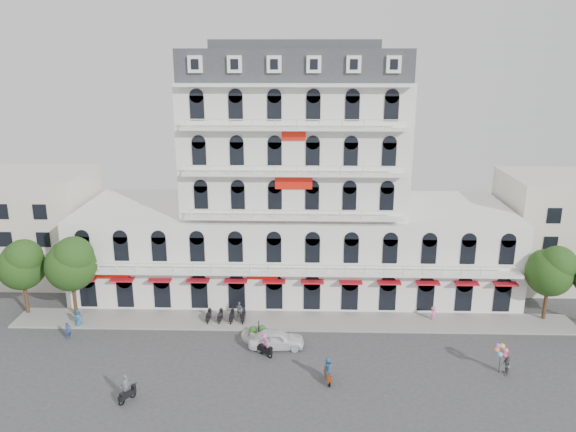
{
  "coord_description": "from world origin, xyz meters",
  "views": [
    {
      "loc": [
        0.85,
        -39.41,
        24.73
      ],
      "look_at": [
        -0.48,
        10.0,
        10.21
      ],
      "focal_mm": 35.0,
      "sensor_mm": 36.0,
      "label": 1
    }
  ],
  "objects_px": {
    "rider_east": "(328,370)",
    "rider_center": "(265,344)",
    "balloon_vendor": "(504,360)",
    "parked_car": "(276,339)",
    "rider_west": "(127,389)"
  },
  "relations": [
    {
      "from": "rider_west",
      "to": "rider_center",
      "type": "bearing_deg",
      "value": -24.68
    },
    {
      "from": "rider_center",
      "to": "balloon_vendor",
      "type": "xyz_separation_m",
      "value": [
        19.19,
        -2.32,
        0.18
      ]
    },
    {
      "from": "rider_east",
      "to": "balloon_vendor",
      "type": "xyz_separation_m",
      "value": [
        14.02,
        1.55,
        0.17
      ]
    },
    {
      "from": "rider_east",
      "to": "rider_center",
      "type": "height_order",
      "value": "rider_east"
    },
    {
      "from": "parked_car",
      "to": "rider_east",
      "type": "height_order",
      "value": "rider_east"
    },
    {
      "from": "balloon_vendor",
      "to": "rider_center",
      "type": "bearing_deg",
      "value": 173.12
    },
    {
      "from": "parked_car",
      "to": "balloon_vendor",
      "type": "bearing_deg",
      "value": -104.75
    },
    {
      "from": "parked_car",
      "to": "rider_center",
      "type": "xyz_separation_m",
      "value": [
        -0.91,
        -1.37,
        0.25
      ]
    },
    {
      "from": "rider_east",
      "to": "rider_center",
      "type": "distance_m",
      "value": 6.45
    },
    {
      "from": "parked_car",
      "to": "rider_east",
      "type": "bearing_deg",
      "value": -144.24
    },
    {
      "from": "rider_west",
      "to": "rider_east",
      "type": "relative_size",
      "value": 1.01
    },
    {
      "from": "balloon_vendor",
      "to": "rider_east",
      "type": "bearing_deg",
      "value": -173.7
    },
    {
      "from": "parked_car",
      "to": "rider_west",
      "type": "bearing_deg",
      "value": 124.02
    },
    {
      "from": "parked_car",
      "to": "rider_west",
      "type": "distance_m",
      "value": 13.32
    },
    {
      "from": "rider_center",
      "to": "balloon_vendor",
      "type": "height_order",
      "value": "balloon_vendor"
    }
  ]
}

